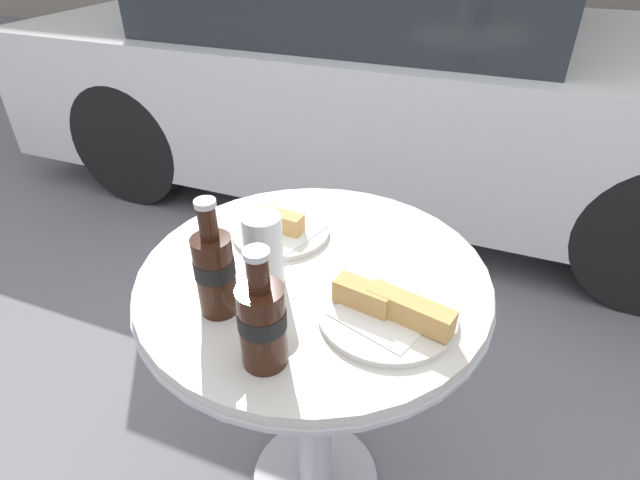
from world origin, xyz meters
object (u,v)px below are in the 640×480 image
Objects in this scene: bistro_table at (314,334)px; parked_car at (396,69)px; lunch_plate_near at (388,310)px; cola_bottle_right at (262,321)px; drinking_glass at (264,252)px; lunch_plate_far at (281,229)px; cola_bottle_left at (215,270)px.

parked_car is at bearing 99.53° from bistro_table.
lunch_plate_near is at bearing -76.26° from parked_car.
drinking_glass is (-0.09, 0.18, -0.02)m from cola_bottle_right.
cola_bottle_right is at bearing -85.82° from bistro_table.
bistro_table is 0.35m from cola_bottle_right.
lunch_plate_far is at bearing 149.06° from lunch_plate_near.
drinking_glass reaches higher than lunch_plate_far.
drinking_glass is 0.68× the size of lunch_plate_far.
parked_car reaches higher than lunch_plate_near.
drinking_glass is at bearing -82.78° from parked_car.
bistro_table is 5.12× the size of drinking_glass.
lunch_plate_far is at bearing 111.63° from cola_bottle_right.
drinking_glass reaches higher than bistro_table.
bistro_table is 0.24m from lunch_plate_far.
drinking_glass is 0.17m from lunch_plate_far.
cola_bottle_left is at bearing -84.12° from parked_car.
bistro_table is at bearing 40.39° from drinking_glass.
cola_bottle_left is (-0.11, -0.16, 0.26)m from bistro_table.
cola_bottle_left is at bearing -110.28° from drinking_glass.
lunch_plate_near is at bearing -3.35° from drinking_glass.
lunch_plate_near is 2.10m from parked_car.
parked_car reaches higher than cola_bottle_right.
bistro_table is 1.99m from parked_car.
lunch_plate_near is 1.15× the size of lunch_plate_far.
cola_bottle_right is 0.05× the size of parked_car.
cola_bottle_right is 0.87× the size of lunch_plate_near.
bistro_table is at bearing 155.73° from lunch_plate_near.
cola_bottle_right reaches higher than lunch_plate_far.
cola_bottle_left is at bearing -162.59° from lunch_plate_near.
cola_bottle_right reaches higher than lunch_plate_near.
bistro_table is 0.19× the size of parked_car.
cola_bottle_left reaches higher than cola_bottle_right.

